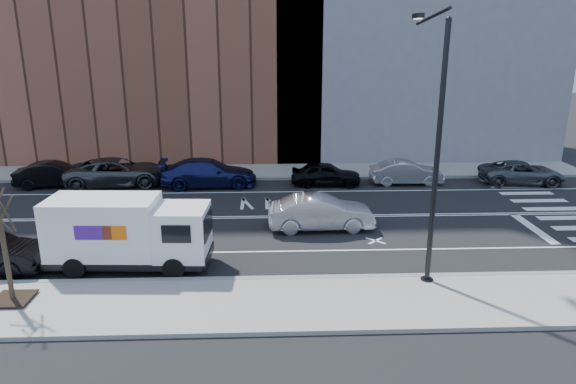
{
  "coord_description": "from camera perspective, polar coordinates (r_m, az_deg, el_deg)",
  "views": [
    {
      "loc": [
        1.43,
        -23.81,
        8.34
      ],
      "look_at": [
        2.31,
        -0.44,
        1.4
      ],
      "focal_mm": 32.0,
      "sensor_mm": 36.0,
      "label": 1
    }
  ],
  "objects": [
    {
      "name": "ground",
      "position": [
        25.27,
        -5.3,
        -2.82
      ],
      "size": [
        120.0,
        120.0,
        0.0
      ],
      "primitive_type": "plane",
      "color": "black",
      "rests_on": "ground"
    },
    {
      "name": "sidewalk_near",
      "position": [
        17.19,
        -6.82,
        -12.33
      ],
      "size": [
        44.0,
        3.6,
        0.15
      ],
      "primitive_type": "cube",
      "color": "gray",
      "rests_on": "ground"
    },
    {
      "name": "sidewalk_far",
      "position": [
        33.67,
        -4.54,
        2.27
      ],
      "size": [
        44.0,
        3.6,
        0.15
      ],
      "primitive_type": "cube",
      "color": "gray",
      "rests_on": "ground"
    },
    {
      "name": "curb_near",
      "position": [
        18.78,
        -6.4,
        -9.66
      ],
      "size": [
        44.0,
        0.25,
        0.17
      ],
      "primitive_type": "cube",
      "color": "gray",
      "rests_on": "ground"
    },
    {
      "name": "curb_far",
      "position": [
        31.93,
        -4.66,
        1.49
      ],
      "size": [
        44.0,
        0.25,
        0.17
      ],
      "primitive_type": "cube",
      "color": "gray",
      "rests_on": "ground"
    },
    {
      "name": "crosswalk",
      "position": [
        29.13,
        27.98,
        -2.1
      ],
      "size": [
        3.0,
        14.0,
        0.01
      ],
      "primitive_type": null,
      "color": "white",
      "rests_on": "ground"
    },
    {
      "name": "road_markings",
      "position": [
        25.27,
        -5.3,
        -2.81
      ],
      "size": [
        40.0,
        8.6,
        0.01
      ],
      "primitive_type": null,
      "color": "white",
      "rests_on": "ground"
    },
    {
      "name": "bldg_brick",
      "position": [
        40.61,
        -16.58,
        19.64
      ],
      "size": [
        26.0,
        10.0,
        22.0
      ],
      "primitive_type": "cube",
      "color": "brown",
      "rests_on": "ground"
    },
    {
      "name": "streetlight",
      "position": [
        18.09,
        15.88,
        5.51
      ],
      "size": [
        0.44,
        4.02,
        9.34
      ],
      "color": "black",
      "rests_on": "ground"
    },
    {
      "name": "street_tree",
      "position": [
        18.87,
        -28.75,
        -7.04
      ],
      "size": [
        1.2,
        1.2,
        3.75
      ],
      "color": "black",
      "rests_on": "ground"
    },
    {
      "name": "fedex_van",
      "position": [
        20.19,
        -17.39,
        -4.24
      ],
      "size": [
        6.11,
        2.36,
        2.75
      ],
      "rotation": [
        0.0,
        0.0,
        -0.05
      ],
      "color": "black",
      "rests_on": "ground"
    },
    {
      "name": "far_parked_b",
      "position": [
        33.22,
        -24.46,
        1.79
      ],
      "size": [
        4.63,
        2.15,
        1.47
      ],
      "primitive_type": "imported",
      "rotation": [
        0.0,
        0.0,
        1.71
      ],
      "color": "black",
      "rests_on": "ground"
    },
    {
      "name": "far_parked_c",
      "position": [
        32.09,
        -18.46,
        2.11
      ],
      "size": [
        6.22,
        3.5,
        1.64
      ],
      "primitive_type": "imported",
      "rotation": [
        0.0,
        0.0,
        1.71
      ],
      "color": "#414448",
      "rests_on": "ground"
    },
    {
      "name": "far_parked_d",
      "position": [
        30.66,
        -8.84,
        2.13
      ],
      "size": [
        5.77,
        2.62,
        1.64
      ],
      "primitive_type": "imported",
      "rotation": [
        0.0,
        0.0,
        1.63
      ],
      "color": "#161B4F",
      "rests_on": "ground"
    },
    {
      "name": "far_parked_e",
      "position": [
        30.6,
        4.23,
        2.03
      ],
      "size": [
        4.19,
        1.83,
        1.4
      ],
      "primitive_type": "imported",
      "rotation": [
        0.0,
        0.0,
        1.53
      ],
      "color": "black",
      "rests_on": "ground"
    },
    {
      "name": "far_parked_f",
      "position": [
        31.64,
        13.01,
        2.14
      ],
      "size": [
        4.29,
        1.5,
        1.41
      ],
      "primitive_type": "imported",
      "rotation": [
        0.0,
        0.0,
        1.57
      ],
      "color": "#A7A7AC",
      "rests_on": "ground"
    },
    {
      "name": "far_parked_g",
      "position": [
        33.96,
        24.56,
        1.97
      ],
      "size": [
        5.07,
        2.67,
        1.36
      ],
      "primitive_type": "imported",
      "rotation": [
        0.0,
        0.0,
        1.48
      ],
      "color": "#4B4E52",
      "rests_on": "ground"
    },
    {
      "name": "driving_sedan",
      "position": [
        23.45,
        3.67,
        -2.29
      ],
      "size": [
        4.85,
        1.84,
        1.58
      ],
      "primitive_type": "imported",
      "rotation": [
        0.0,
        0.0,
        1.61
      ],
      "color": "#B5B6BB",
      "rests_on": "ground"
    }
  ]
}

